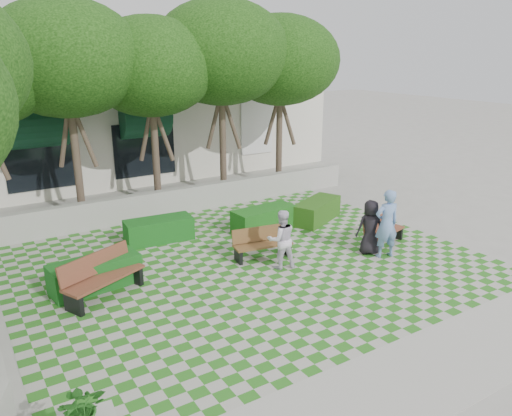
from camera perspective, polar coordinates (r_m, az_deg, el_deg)
ground at (r=12.83m, az=1.70°, el=-8.07°), size 90.00×90.00×0.00m
lawn at (r=13.59m, az=-0.66°, el=-6.50°), size 12.00×12.00×0.00m
sidewalk_south at (r=9.83m, az=17.94°, el=-17.81°), size 16.00×2.00×0.01m
retaining_wall at (r=17.80m, az=-9.48°, el=0.72°), size 15.00×0.36×0.90m
bench_east at (r=15.32m, az=14.25°, el=-2.59°), size 1.69×0.92×0.84m
bench_mid at (r=13.89m, az=0.69°, el=-4.10°), size 1.70×0.82×0.86m
bench_west at (r=12.28m, az=-17.18°, el=-7.53°), size 2.09×1.44×1.05m
hedge_east at (r=16.97m, az=6.95°, el=-0.32°), size 2.21×1.60×0.72m
hedge_midright at (r=16.03m, az=0.92°, el=-1.26°), size 2.14×0.98×0.73m
hedge_midleft at (r=15.39m, az=-11.03°, el=-2.47°), size 2.07×0.98×0.70m
hedge_west at (r=12.83m, az=-17.91°, el=-7.17°), size 2.20×1.08×0.74m
person_blue at (r=14.24m, az=14.69°, el=-1.75°), size 0.80×0.62×1.95m
person_dark at (r=14.42m, az=12.91°, el=-2.15°), size 0.89×0.73×1.57m
person_white at (r=13.16m, az=2.91°, el=-3.59°), size 0.92×0.80×1.61m
tree_row at (r=16.19m, az=-16.29°, el=15.63°), size 17.70×13.40×7.41m
building at (r=24.96m, az=-14.95°, el=10.10°), size 18.00×8.92×5.15m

